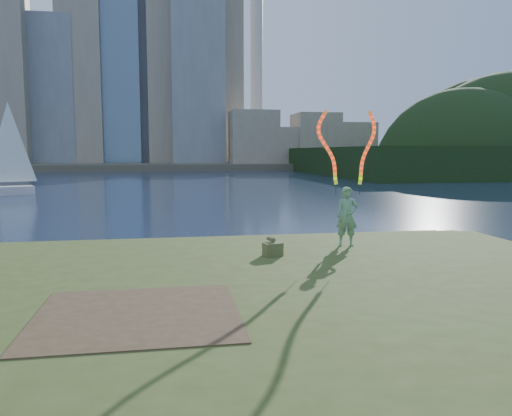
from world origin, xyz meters
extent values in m
plane|color=#19253F|center=(0.00, 0.00, 0.00)|extent=(320.00, 320.00, 0.00)
cube|color=#3B4B1A|center=(0.00, -2.50, 0.15)|extent=(20.00, 18.00, 0.30)
cube|color=#3B4B1A|center=(0.00, -2.20, 0.40)|extent=(17.00, 15.00, 0.30)
cube|color=#3B4B1A|center=(0.00, -2.00, 0.65)|extent=(14.00, 12.00, 0.30)
cube|color=#47331E|center=(-2.20, -3.20, 0.81)|extent=(3.20, 3.00, 0.02)
cube|color=#504B3A|center=(0.00, 95.00, 0.60)|extent=(320.00, 40.00, 1.20)
cylinder|color=silver|center=(18.00, 102.00, 30.20)|extent=(2.80, 2.80, 58.00)
imported|color=#1A6A25|center=(3.13, 1.84, 1.62)|extent=(0.66, 0.50, 1.63)
cylinder|color=black|center=(2.85, 2.01, 2.35)|extent=(0.02, 0.02, 0.30)
cylinder|color=black|center=(3.49, 1.89, 2.35)|extent=(0.02, 0.02, 0.30)
cube|color=#4C522C|center=(0.85, 0.89, 0.96)|extent=(0.52, 0.41, 0.32)
cylinder|color=#4C522C|center=(0.85, 1.11, 1.18)|extent=(0.18, 0.32, 0.11)
camera|label=1|loc=(-1.65, -11.11, 3.39)|focal=35.00mm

